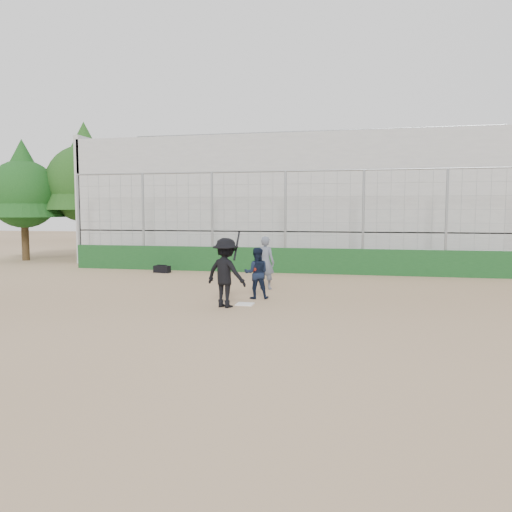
% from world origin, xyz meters
% --- Properties ---
extents(ground, '(90.00, 90.00, 0.00)m').
position_xyz_m(ground, '(0.00, 0.00, 0.00)').
color(ground, brown).
rests_on(ground, ground).
extents(home_plate, '(0.44, 0.44, 0.02)m').
position_xyz_m(home_plate, '(0.00, 0.00, 0.01)').
color(home_plate, white).
rests_on(home_plate, ground).
extents(backstop, '(18.10, 0.25, 4.04)m').
position_xyz_m(backstop, '(0.00, 7.00, 0.96)').
color(backstop, '#133C18').
rests_on(backstop, ground).
extents(bleachers, '(20.25, 6.70, 6.98)m').
position_xyz_m(bleachers, '(0.00, 11.95, 2.92)').
color(bleachers, '#9E9E9E').
rests_on(bleachers, ground).
extents(tree_left, '(4.48, 4.48, 7.00)m').
position_xyz_m(tree_left, '(-11.00, 11.00, 4.39)').
color(tree_left, '#3B2715').
rests_on(tree_left, ground).
extents(tree_right, '(3.84, 3.84, 6.00)m').
position_xyz_m(tree_right, '(-13.50, 9.50, 3.76)').
color(tree_right, '#332412').
rests_on(tree_right, ground).
extents(batter_at_plate, '(1.29, 1.01, 1.90)m').
position_xyz_m(batter_at_plate, '(-0.40, -0.42, 0.88)').
color(batter_at_plate, black).
rests_on(batter_at_plate, ground).
extents(catcher_crouched, '(0.80, 0.68, 0.99)m').
position_xyz_m(catcher_crouched, '(0.11, 0.93, 0.49)').
color(catcher_crouched, black).
rests_on(catcher_crouched, ground).
extents(umpire, '(0.70, 0.56, 1.49)m').
position_xyz_m(umpire, '(0.02, 2.74, 0.75)').
color(umpire, '#555C6B').
rests_on(umpire, ground).
extents(equipment_bag, '(0.70, 0.39, 0.32)m').
position_xyz_m(equipment_bag, '(-4.80, 6.04, 0.14)').
color(equipment_bag, black).
rests_on(equipment_bag, ground).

